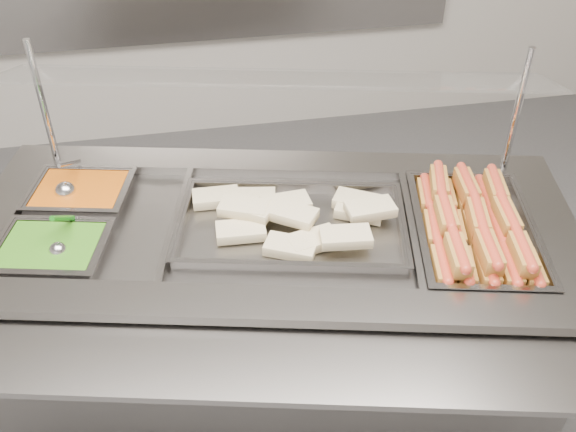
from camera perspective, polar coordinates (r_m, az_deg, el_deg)
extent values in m
cube|color=slate|center=(2.17, -1.27, -9.65)|extent=(1.82, 1.08, 0.82)
cube|color=gray|center=(1.64, -2.15, -7.94)|extent=(1.76, 0.53, 0.03)
cube|color=gray|center=(2.15, -0.90, 4.68)|extent=(1.76, 0.53, 0.03)
cube|color=gray|center=(2.01, 22.82, -1.30)|extent=(0.24, 0.55, 0.03)
cube|color=black|center=(1.95, -1.39, -3.28)|extent=(1.62, 0.88, 0.02)
cube|color=gray|center=(1.90, 10.92, -0.84)|extent=(0.14, 0.53, 0.01)
cube|color=gray|center=(1.92, -9.96, -0.32)|extent=(0.14, 0.53, 0.01)
cube|color=gray|center=(1.56, -2.54, -12.89)|extent=(1.71, 0.62, 0.02)
cylinder|color=slate|center=(1.77, 23.49, -10.40)|extent=(0.08, 0.25, 0.02)
cylinder|color=silver|center=(2.19, -20.98, 9.38)|extent=(0.02, 0.02, 0.42)
cylinder|color=silver|center=(2.12, 19.67, 8.71)|extent=(0.02, 0.02, 0.42)
cube|color=silver|center=(1.85, -1.25, 12.16)|extent=(1.59, 0.63, 0.08)
cube|color=#C0500A|center=(2.13, -17.84, 1.47)|extent=(0.31, 0.26, 0.08)
cube|color=#256610|center=(1.93, -20.15, -3.33)|extent=(0.31, 0.26, 0.08)
cube|color=#94611F|center=(1.79, 13.56, -4.50)|extent=(0.08, 0.15, 0.05)
cylinder|color=red|center=(1.78, 13.65, -4.01)|extent=(0.06, 0.16, 0.03)
cube|color=#94611F|center=(1.92, 12.82, -1.26)|extent=(0.08, 0.15, 0.05)
cylinder|color=red|center=(1.91, 12.91, -0.73)|extent=(0.07, 0.16, 0.03)
cube|color=#94611F|center=(2.05, 12.20, 1.68)|extent=(0.08, 0.15, 0.05)
cylinder|color=red|center=(2.04, 12.27, 2.15)|extent=(0.07, 0.16, 0.03)
cube|color=#94611F|center=(1.81, 15.38, -4.55)|extent=(0.09, 0.15, 0.05)
cylinder|color=red|center=(1.79, 15.49, -4.03)|extent=(0.07, 0.16, 0.03)
cube|color=#94611F|center=(1.93, 14.55, -1.22)|extent=(0.08, 0.15, 0.05)
cylinder|color=red|center=(1.92, 14.64, -0.76)|extent=(0.07, 0.16, 0.03)
cube|color=#94611F|center=(2.06, 13.80, 1.62)|extent=(0.08, 0.15, 0.05)
cylinder|color=red|center=(2.05, 13.89, 2.09)|extent=(0.07, 0.16, 0.03)
cube|color=#94611F|center=(1.82, 17.22, -4.52)|extent=(0.08, 0.15, 0.05)
cylinder|color=red|center=(1.81, 17.33, -4.04)|extent=(0.06, 0.16, 0.03)
cube|color=#94611F|center=(1.95, 16.25, -1.30)|extent=(0.08, 0.15, 0.05)
cylinder|color=red|center=(1.93, 16.36, -0.80)|extent=(0.06, 0.16, 0.03)
cube|color=#94611F|center=(2.07, 15.41, 1.55)|extent=(0.08, 0.15, 0.05)
cylinder|color=red|center=(2.06, 15.51, 2.04)|extent=(0.07, 0.16, 0.03)
cube|color=#94611F|center=(1.84, 19.01, -4.55)|extent=(0.08, 0.15, 0.05)
cylinder|color=red|center=(1.83, 19.14, -4.05)|extent=(0.06, 0.16, 0.03)
cube|color=#94611F|center=(1.96, 17.94, -1.34)|extent=(0.08, 0.15, 0.05)
cylinder|color=red|center=(1.95, 18.06, -0.84)|extent=(0.06, 0.16, 0.03)
cube|color=#94611F|center=(2.09, 17.01, 1.50)|extent=(0.08, 0.15, 0.05)
cylinder|color=red|center=(2.08, 17.11, 1.98)|extent=(0.06, 0.16, 0.03)
cube|color=#94611F|center=(1.86, 20.75, -4.56)|extent=(0.08, 0.15, 0.05)
cylinder|color=red|center=(1.84, 20.89, -4.06)|extent=(0.06, 0.16, 0.03)
cube|color=#94611F|center=(1.77, 14.87, -3.42)|extent=(0.07, 0.15, 0.05)
cylinder|color=red|center=(1.75, 14.97, -2.90)|extent=(0.06, 0.16, 0.03)
cube|color=#94611F|center=(1.90, 13.85, 0.00)|extent=(0.08, 0.15, 0.05)
cylinder|color=red|center=(1.89, 13.94, 0.50)|extent=(0.06, 0.16, 0.03)
cube|color=#94611F|center=(2.03, 13.27, 2.81)|extent=(0.09, 0.15, 0.05)
cylinder|color=red|center=(2.02, 13.35, 3.29)|extent=(0.08, 0.16, 0.03)
cube|color=#94611F|center=(1.80, 17.42, -3.08)|extent=(0.07, 0.15, 0.05)
cylinder|color=red|center=(1.79, 17.54, -2.57)|extent=(0.06, 0.16, 0.03)
cube|color=#94611F|center=(1.91, 16.51, -0.19)|extent=(0.08, 0.15, 0.05)
cylinder|color=red|center=(1.90, 16.62, 0.31)|extent=(0.07, 0.16, 0.03)
cube|color=#94611F|center=(2.04, 15.57, 2.57)|extent=(0.07, 0.15, 0.05)
cylinder|color=red|center=(2.03, 15.66, 3.06)|extent=(0.05, 0.16, 0.03)
cube|color=#94611F|center=(1.82, 20.13, -3.23)|extent=(0.08, 0.15, 0.05)
cylinder|color=red|center=(1.81, 20.27, -2.72)|extent=(0.06, 0.16, 0.03)
cube|color=#94611F|center=(1.94, 18.84, -0.10)|extent=(0.07, 0.15, 0.05)
cylinder|color=red|center=(1.93, 18.96, 0.39)|extent=(0.06, 0.16, 0.03)
cube|color=#94611F|center=(2.06, 17.95, 2.38)|extent=(0.08, 0.15, 0.05)
cylinder|color=red|center=(2.05, 18.06, 2.86)|extent=(0.07, 0.16, 0.03)
cube|color=beige|center=(1.98, -3.20, 1.57)|extent=(0.15, 0.10, 0.03)
cube|color=beige|center=(1.96, -3.50, 1.12)|extent=(0.15, 0.09, 0.03)
cube|color=beige|center=(1.98, 6.20, 1.29)|extent=(0.16, 0.14, 0.03)
cube|color=beige|center=(1.94, 6.38, 0.48)|extent=(0.16, 0.14, 0.03)
cube|color=beige|center=(2.00, -6.43, 1.64)|extent=(0.14, 0.08, 0.03)
cube|color=beige|center=(1.82, 2.25, -2.20)|extent=(0.16, 0.11, 0.03)
cube|color=beige|center=(1.80, 0.24, -2.79)|extent=(0.16, 0.14, 0.03)
cube|color=beige|center=(1.85, -4.22, -1.35)|extent=(0.15, 0.09, 0.03)
cube|color=beige|center=(1.90, 7.33, 0.62)|extent=(0.15, 0.09, 0.03)
cube|color=beige|center=(1.89, -3.49, 0.65)|extent=(0.16, 0.15, 0.03)
cube|color=beige|center=(1.80, 5.15, -1.86)|extent=(0.15, 0.09, 0.03)
cube|color=beige|center=(1.91, -0.19, 1.09)|extent=(0.15, 0.09, 0.03)
cube|color=beige|center=(1.87, 0.35, 0.18)|extent=(0.16, 0.15, 0.03)
cube|color=beige|center=(1.89, -3.95, 0.71)|extent=(0.16, 0.13, 0.03)
sphere|color=silver|center=(2.11, -19.16, 2.03)|extent=(0.07, 0.07, 0.07)
cylinder|color=silver|center=(2.14, -18.85, 4.46)|extent=(0.05, 0.15, 0.09)
sphere|color=silver|center=(1.89, -19.75, -2.96)|extent=(0.05, 0.05, 0.05)
cylinder|color=#156D13|center=(1.91, -19.40, -0.18)|extent=(0.04, 0.13, 0.10)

